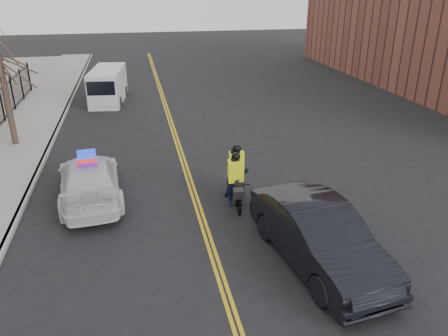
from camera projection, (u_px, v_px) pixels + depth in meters
name	position (u px, v px, depth m)	size (l,w,h in m)	color
ground	(209.00, 240.00, 13.30)	(120.00, 120.00, 0.00)	black
center_line_left	(178.00, 149.00, 20.48)	(0.10, 60.00, 0.01)	gold
center_line_right	(181.00, 149.00, 20.51)	(0.10, 60.00, 0.01)	gold
sidewalk	(8.00, 160.00, 19.06)	(3.00, 60.00, 0.15)	gray
curb	(45.00, 158.00, 19.34)	(0.20, 60.00, 0.15)	gray
street_tree	(2.00, 72.00, 19.48)	(3.20, 3.20, 4.80)	#3D2E24
police_cruiser	(90.00, 180.00, 15.58)	(2.60, 5.34, 1.65)	silver
dark_sedan	(319.00, 236.00, 11.90)	(1.85, 5.32, 1.75)	black
cargo_van	(108.00, 86.00, 28.19)	(2.38, 5.19, 2.10)	silver
cyclist_near	(235.00, 188.00, 15.11)	(0.89, 2.09, 2.00)	black
cyclist_far	(236.00, 176.00, 15.74)	(0.98, 2.04, 2.01)	black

